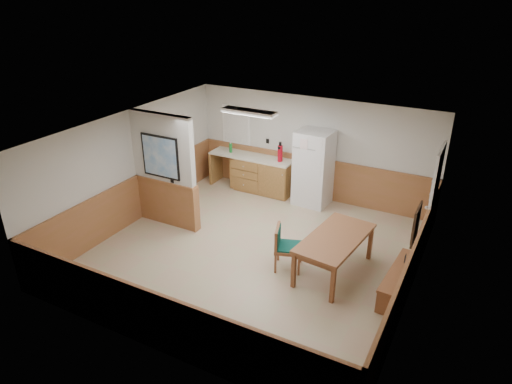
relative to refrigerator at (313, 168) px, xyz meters
The scene contains 20 objects.
ground 2.79m from the refrigerator, 94.15° to the right, with size 6.00×6.00×0.00m, color tan.
ceiling 3.08m from the refrigerator, 94.15° to the right, with size 6.00×6.00×0.02m, color white.
back_wall 0.54m from the refrigerator, 117.30° to the left, with size 6.00×0.02×2.50m, color silver.
right_wall 3.86m from the refrigerator, 43.11° to the right, with size 0.02×6.00×2.50m, color silver.
left_wall 4.15m from the refrigerator, 140.51° to the right, with size 0.02×6.00×2.50m, color silver.
wainscot_back 0.57m from the refrigerator, 118.62° to the left, with size 6.00×0.04×1.00m, color #9F603F.
wainscot_right 3.85m from the refrigerator, 43.32° to the right, with size 0.04×6.00×1.00m, color #9F603F.
wainscot_left 4.14m from the refrigerator, 140.33° to the right, with size 0.04×6.00×1.00m, color #9F603F.
partition_wall 3.46m from the refrigerator, 135.07° to the right, with size 1.50×0.20×2.50m.
kitchen_counter 1.47m from the refrigerator, behind, with size 2.20×0.61×1.00m.
exterior_door 2.87m from the refrigerator, 14.74° to the right, with size 0.07×1.02×2.15m.
kitchen_window 2.41m from the refrigerator, behind, with size 0.80×0.04×1.00m.
wall_painting 4.09m from the refrigerator, 46.55° to the right, with size 0.04×0.50×0.60m.
fluorescent_fixture 2.26m from the refrigerator, 126.69° to the right, with size 1.20×0.30×0.09m.
refrigerator is the anchor object (origin of this frame).
dining_table 2.92m from the refrigerator, 60.74° to the right, with size 1.07×1.83×0.75m.
dining_bench 3.72m from the refrigerator, 44.83° to the right, with size 0.43×1.52×0.45m.
dining_chair 2.90m from the refrigerator, 79.18° to the right, with size 0.79×0.65×0.85m.
fire_extinguisher 0.92m from the refrigerator, behind, with size 0.14×0.14×0.49m.
soap_bottle 2.29m from the refrigerator, behind, with size 0.08×0.08×0.24m, color #198A30.
Camera 1 is at (3.65, -6.81, 4.92)m, focal length 32.00 mm.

